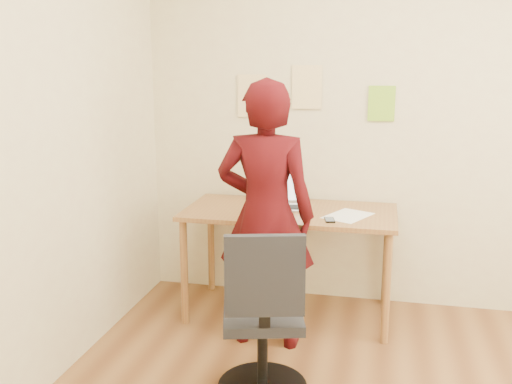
% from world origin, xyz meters
% --- Properties ---
extents(room, '(3.58, 3.58, 2.78)m').
position_xyz_m(room, '(0.00, 0.00, 1.35)').
color(room, brown).
rests_on(room, ground).
extents(desk, '(1.40, 0.70, 0.74)m').
position_xyz_m(desk, '(-0.65, 1.38, 0.65)').
color(desk, olive).
rests_on(desk, ground).
extents(laptop, '(0.36, 0.33, 0.23)m').
position_xyz_m(laptop, '(-0.73, 1.45, 0.79)').
color(laptop, '#BBBBC3').
rests_on(laptop, desk).
extents(paper_sheet, '(0.34, 0.39, 0.00)m').
position_xyz_m(paper_sheet, '(-0.26, 1.31, 0.74)').
color(paper_sheet, white).
rests_on(paper_sheet, desk).
extents(phone, '(0.08, 0.13, 0.01)m').
position_xyz_m(phone, '(-0.37, 1.17, 0.74)').
color(phone, black).
rests_on(phone, desk).
extents(wall_note_left, '(0.21, 0.00, 0.30)m').
position_xyz_m(wall_note_left, '(-0.99, 1.74, 1.47)').
color(wall_note_left, '#EECF8E').
rests_on(wall_note_left, room).
extents(wall_note_mid, '(0.21, 0.00, 0.30)m').
position_xyz_m(wall_note_mid, '(-0.60, 1.74, 1.54)').
color(wall_note_mid, '#EECF8E').
rests_on(wall_note_mid, room).
extents(wall_note_right, '(0.18, 0.00, 0.24)m').
position_xyz_m(wall_note_right, '(-0.09, 1.74, 1.43)').
color(wall_note_right, '#89C32B').
rests_on(wall_note_right, room).
extents(office_chair, '(0.49, 0.50, 0.91)m').
position_xyz_m(office_chair, '(-0.61, 0.35, 0.39)').
color(office_chair, black).
rests_on(office_chair, ground).
extents(person, '(0.60, 0.39, 1.62)m').
position_xyz_m(person, '(-0.73, 0.94, 0.81)').
color(person, '#38070A').
rests_on(person, ground).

